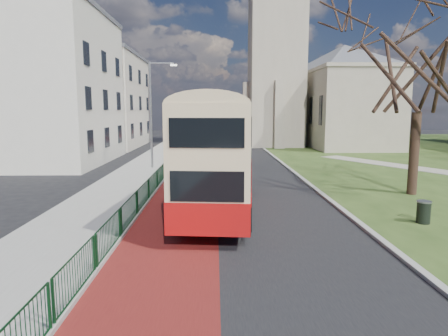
{
  "coord_description": "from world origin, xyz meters",
  "views": [
    {
      "loc": [
        0.4,
        -12.81,
        4.5
      ],
      "look_at": [
        0.78,
        4.49,
        2.0
      ],
      "focal_mm": 32.0,
      "sensor_mm": 36.0,
      "label": 1
    }
  ],
  "objects_px": {
    "winter_tree_near": "(422,45)",
    "litter_bin": "(424,212)",
    "bus": "(221,148)",
    "streetlamp": "(153,109)"
  },
  "relations": [
    {
      "from": "winter_tree_near",
      "to": "litter_bin",
      "type": "xyz_separation_m",
      "value": [
        -2.27,
        -5.55,
        -7.33
      ]
    },
    {
      "from": "winter_tree_near",
      "to": "litter_bin",
      "type": "height_order",
      "value": "winter_tree_near"
    },
    {
      "from": "bus",
      "to": "litter_bin",
      "type": "relative_size",
      "value": 13.23
    },
    {
      "from": "streetlamp",
      "to": "bus",
      "type": "distance_m",
      "value": 13.84
    },
    {
      "from": "bus",
      "to": "litter_bin",
      "type": "height_order",
      "value": "bus"
    },
    {
      "from": "streetlamp",
      "to": "bus",
      "type": "height_order",
      "value": "streetlamp"
    },
    {
      "from": "litter_bin",
      "to": "winter_tree_near",
      "type": "bearing_deg",
      "value": 67.73
    },
    {
      "from": "streetlamp",
      "to": "winter_tree_near",
      "type": "xyz_separation_m",
      "value": [
        15.31,
        -9.98,
        3.24
      ]
    },
    {
      "from": "winter_tree_near",
      "to": "streetlamp",
      "type": "bearing_deg",
      "value": 146.89
    },
    {
      "from": "streetlamp",
      "to": "litter_bin",
      "type": "xyz_separation_m",
      "value": [
        13.04,
        -15.54,
        -4.1
      ]
    }
  ]
}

